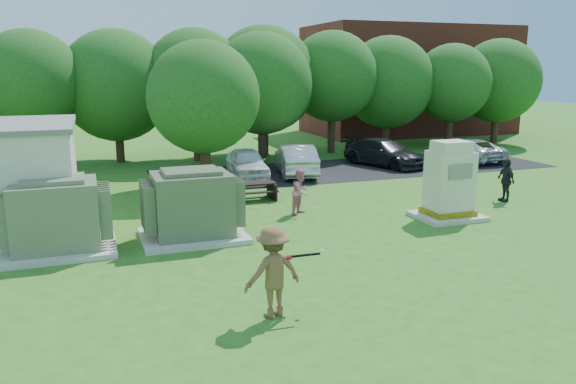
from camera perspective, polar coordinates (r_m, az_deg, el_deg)
name	(u,v)px	position (r m, az deg, el deg)	size (l,w,h in m)	color
ground	(344,279)	(13.62, 5.70, -8.80)	(120.00, 120.00, 0.00)	#2D6619
brick_building	(408,80)	(45.06, 12.11, 11.03)	(15.00, 8.00, 8.00)	maroon
parking_strip	(356,169)	(28.33, 6.94, 2.38)	(20.00, 6.00, 0.01)	#232326
transformer_left	(56,217)	(16.47, -22.49, -2.40)	(3.00, 2.40, 2.07)	beige
transformer_right	(192,206)	(16.65, -9.70, -1.45)	(3.00, 2.40, 2.07)	beige
generator_cabinet	(449,185)	(19.35, 16.07, 0.69)	(2.14, 1.75, 2.60)	beige
picnic_table	(255,189)	(21.42, -3.35, 0.29)	(1.55, 1.16, 0.66)	black
batter	(273,272)	(11.34, -1.55, -8.12)	(1.21, 0.70, 1.88)	brown
person_by_generator	(466,190)	(19.53, 17.66, 0.24)	(0.72, 0.47, 1.98)	black
person_at_picnic	(301,191)	(19.25, 1.31, 0.06)	(0.77, 0.60, 1.58)	#D9738C
person_walking_right	(506,180)	(22.61, 21.25, 1.14)	(0.96, 0.40, 1.63)	black
car_white	(247,163)	(25.91, -4.18, 2.98)	(1.57, 3.91, 1.33)	white
car_silver_a	(296,160)	(26.35, 0.78, 3.30)	(1.54, 4.41, 1.45)	silver
car_dark	(384,153)	(29.28, 9.75, 3.95)	(1.90, 4.68, 1.36)	black
car_silver_b	(468,150)	(31.88, 17.83, 4.09)	(2.02, 4.38, 1.22)	#B7B6BB
batting_equipment	(301,255)	(11.41, 1.33, -6.46)	(1.04, 0.36, 0.11)	black
tree_row	(228,83)	(30.82, -6.07, 10.97)	(41.30, 13.30, 7.30)	#47301E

